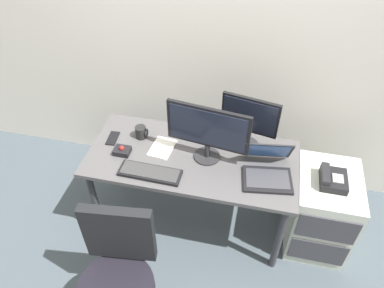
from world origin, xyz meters
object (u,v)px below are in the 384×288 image
desk_phone (332,179)px  monitor_side (249,120)px  laptop (268,169)px  office_chair (120,283)px  coffee_mug (141,132)px  cell_phone (113,138)px  file_cabinet (321,211)px  keyboard (150,173)px  paper_notepad (162,148)px  monitor_main (208,130)px  trackball_mouse (122,151)px

desk_phone → monitor_side: monitor_side is taller
laptop → office_chair: bearing=-133.6°
coffee_mug → cell_phone: coffee_mug is taller
monitor_side → cell_phone: (-0.95, -0.14, -0.23)m
file_cabinet → desk_phone: desk_phone is taller
monitor_side → cell_phone: bearing=-171.7°
keyboard → paper_notepad: (0.01, 0.25, -0.01)m
monitor_main → laptop: size_ratio=1.50×
desk_phone → trackball_mouse: size_ratio=1.82×
monitor_side → keyboard: size_ratio=0.98×
file_cabinet → paper_notepad: paper_notepad is taller
monitor_side → laptop: (0.16, -0.24, -0.18)m
office_chair → coffee_mug: office_chair is taller
keyboard → trackball_mouse: (-0.25, 0.15, 0.01)m
file_cabinet → trackball_mouse: 1.48m
office_chair → coffee_mug: bearing=99.4°
desk_phone → paper_notepad: (-1.16, 0.01, 0.03)m
monitor_side → office_chair: bearing=-119.7°
desk_phone → monitor_side: (-0.59, 0.17, 0.26)m
office_chair → trackball_mouse: bearing=107.0°
paper_notepad → cell_phone: size_ratio=1.46×
monitor_main → monitor_side: (0.25, 0.17, -0.01)m
monitor_main → file_cabinet: bearing=1.2°
laptop → trackball_mouse: size_ratio=3.34×
desk_phone → laptop: laptop is taller
desk_phone → coffee_mug: coffee_mug is taller
desk_phone → monitor_main: 0.88m
desk_phone → monitor_side: size_ratio=0.49×
keyboard → cell_phone: 0.46m
paper_notepad → cell_phone: bearing=177.0°
desk_phone → paper_notepad: desk_phone is taller
office_chair → cell_phone: 1.01m
desk_phone → trackball_mouse: (-1.41, -0.09, 0.05)m
file_cabinet → office_chair: bearing=-143.4°
office_chair → monitor_side: (0.59, 1.03, 0.51)m
keyboard → paper_notepad: bearing=88.0°
monitor_main → keyboard: (-0.33, -0.24, -0.23)m
monitor_main → keyboard: size_ratio=1.34×
desk_phone → laptop: (-0.43, -0.07, 0.07)m
office_chair → monitor_side: bearing=60.3°
desk_phone → keyboard: 1.19m
paper_notepad → monitor_main: bearing=-2.3°
keyboard → paper_notepad: keyboard is taller
monitor_main → keyboard: bearing=-144.3°
file_cabinet → monitor_main: monitor_main is taller
office_chair → monitor_main: monitor_main is taller
coffee_mug → office_chair: bearing=-80.6°
monitor_side → keyboard: bearing=-144.8°
desk_phone → file_cabinet: bearing=63.2°
monitor_side → desk_phone: bearing=-16.0°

